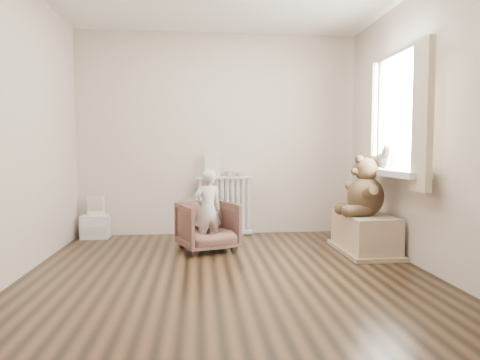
{
  "coord_description": "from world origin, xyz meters",
  "views": [
    {
      "loc": [
        -0.26,
        -3.78,
        1.1
      ],
      "look_at": [
        0.15,
        0.45,
        0.8
      ],
      "focal_mm": 32.0,
      "sensor_mm": 36.0,
      "label": 1
    }
  ],
  "objects": [
    {
      "name": "toy_bench",
      "position": [
        1.52,
        0.62,
        0.2
      ],
      "size": [
        0.47,
        0.88,
        0.41
      ],
      "primitive_type": "cube",
      "color": "#C2AF8C",
      "rests_on": "floor"
    },
    {
      "name": "curtain_left",
      "position": [
        1.65,
        -0.27,
        1.39
      ],
      "size": [
        0.06,
        0.26,
        1.3
      ],
      "primitive_type": "cube",
      "color": "beige",
      "rests_on": "right_wall"
    },
    {
      "name": "floor",
      "position": [
        0.0,
        0.0,
        0.0
      ],
      "size": [
        3.6,
        3.6,
        0.01
      ],
      "primitive_type": "cube",
      "color": "black",
      "rests_on": "ground"
    },
    {
      "name": "back_wall",
      "position": [
        0.0,
        1.8,
        1.3
      ],
      "size": [
        3.6,
        0.02,
        2.6
      ],
      "primitive_type": "cube",
      "color": "beige",
      "rests_on": "ground"
    },
    {
      "name": "tin_b",
      "position": [
        0.26,
        1.68,
        0.79
      ],
      "size": [
        0.1,
        0.1,
        0.05
      ],
      "primitive_type": "cylinder",
      "color": "#A59E8C",
      "rests_on": "radiator"
    },
    {
      "name": "curtain_right",
      "position": [
        1.65,
        0.87,
        1.39
      ],
      "size": [
        0.06,
        0.26,
        1.3
      ],
      "primitive_type": "cube",
      "color": "beige",
      "rests_on": "right_wall"
    },
    {
      "name": "window_sill",
      "position": [
        1.67,
        0.3,
        0.87
      ],
      "size": [
        0.22,
        1.1,
        0.06
      ],
      "primitive_type": "cube",
      "color": "silver",
      "rests_on": "right_wall"
    },
    {
      "name": "tin_a",
      "position": [
        0.13,
        1.68,
        0.79
      ],
      "size": [
        0.11,
        0.11,
        0.07
      ],
      "primitive_type": "cylinder",
      "color": "#A59E8C",
      "rests_on": "radiator"
    },
    {
      "name": "child",
      "position": [
        -0.17,
        0.8,
        0.45
      ],
      "size": [
        0.37,
        0.31,
        0.87
      ],
      "primitive_type": "imported",
      "rotation": [
        0.0,
        0.0,
        3.5
      ],
      "color": "beige",
      "rests_on": "armchair"
    },
    {
      "name": "armchair",
      "position": [
        -0.17,
        0.85,
        0.27
      ],
      "size": [
        0.74,
        0.75,
        0.53
      ],
      "primitive_type": "imported",
      "rotation": [
        0.0,
        0.0,
        0.36
      ],
      "color": "brown",
      "rests_on": "floor"
    },
    {
      "name": "plush_cat",
      "position": [
        1.66,
        0.5,
        1.0
      ],
      "size": [
        0.21,
        0.31,
        0.25
      ],
      "primitive_type": null,
      "rotation": [
        0.0,
        0.0,
        0.12
      ],
      "color": "#6A625A",
      "rests_on": "window_sill"
    },
    {
      "name": "right_wall",
      "position": [
        1.8,
        0.0,
        1.3
      ],
      "size": [
        0.02,
        3.6,
        2.6
      ],
      "primitive_type": "cube",
      "color": "beige",
      "rests_on": "ground"
    },
    {
      "name": "radiator",
      "position": [
        0.07,
        1.68,
        0.39
      ],
      "size": [
        0.72,
        0.14,
        0.76
      ],
      "primitive_type": "cube",
      "color": "silver",
      "rests_on": "floor"
    },
    {
      "name": "paper_doll",
      "position": [
        -0.09,
        1.68,
        0.92
      ],
      "size": [
        0.19,
        0.02,
        0.31
      ],
      "primitive_type": "cube",
      "color": "beige",
      "rests_on": "radiator"
    },
    {
      "name": "front_wall",
      "position": [
        0.0,
        -1.8,
        1.3
      ],
      "size": [
        3.6,
        0.02,
        2.6
      ],
      "primitive_type": "cube",
      "color": "beige",
      "rests_on": "ground"
    },
    {
      "name": "teddy_bear",
      "position": [
        1.49,
        0.55,
        0.67
      ],
      "size": [
        0.54,
        0.43,
        0.62
      ],
      "primitive_type": null,
      "rotation": [
        0.0,
        0.0,
        0.09
      ],
      "color": "#3C2B1B",
      "rests_on": "toy_bench"
    },
    {
      "name": "window",
      "position": [
        1.76,
        0.3,
        1.45
      ],
      "size": [
        0.03,
        0.9,
        1.1
      ],
      "primitive_type": "cube",
      "color": "white",
      "rests_on": "right_wall"
    },
    {
      "name": "left_wall",
      "position": [
        -1.8,
        0.0,
        1.3
      ],
      "size": [
        0.02,
        3.6,
        2.6
      ],
      "primitive_type": "cube",
      "color": "beige",
      "rests_on": "ground"
    },
    {
      "name": "toy_vanity",
      "position": [
        -1.55,
        1.65,
        0.28
      ],
      "size": [
        0.33,
        0.24,
        0.52
      ],
      "primitive_type": "cube",
      "color": "silver",
      "rests_on": "floor"
    }
  ]
}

